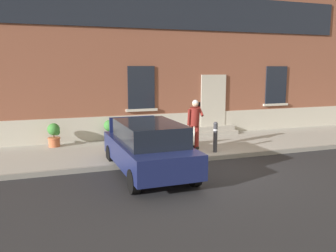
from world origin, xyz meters
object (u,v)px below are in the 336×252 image
object	(u,v)px
planter_charcoal	(110,130)
bollard_far_left	(125,142)
hatchback_car_navy	(148,147)
bollard_near_person	(215,136)
person_on_phone	(194,121)
planter_terracotta	(54,134)

from	to	relation	value
planter_charcoal	bollard_far_left	bearing A→B (deg)	-90.85
bollard_far_left	planter_charcoal	world-z (taller)	bollard_far_left
hatchback_car_navy	bollard_near_person	bearing A→B (deg)	23.65
bollard_near_person	person_on_phone	bearing A→B (deg)	130.87
person_on_phone	planter_terracotta	bearing A→B (deg)	167.25
bollard_far_left	person_on_phone	distance (m)	2.68
hatchback_car_navy	bollard_near_person	distance (m)	2.95
hatchback_car_navy	bollard_far_left	size ratio (longest dim) A/B	3.91
hatchback_car_navy	person_on_phone	size ratio (longest dim) A/B	2.34
person_on_phone	planter_terracotta	world-z (taller)	person_on_phone
bollard_near_person	planter_charcoal	xyz separation A→B (m)	(-3.05, 2.86, -0.11)
bollard_far_left	planter_charcoal	distance (m)	2.87
hatchback_car_navy	person_on_phone	world-z (taller)	person_on_phone
person_on_phone	planter_charcoal	distance (m)	3.45
bollard_far_left	person_on_phone	bearing A→B (deg)	13.00
person_on_phone	planter_charcoal	size ratio (longest dim) A/B	2.03
planter_charcoal	planter_terracotta	bearing A→B (deg)	-175.72
bollard_far_left	planter_terracotta	world-z (taller)	bollard_far_left
hatchback_car_navy	planter_charcoal	size ratio (longest dim) A/B	4.76
planter_terracotta	planter_charcoal	world-z (taller)	same
bollard_far_left	hatchback_car_navy	bearing A→B (deg)	-71.42
bollard_far_left	planter_charcoal	xyz separation A→B (m)	(0.04, 2.86, -0.11)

